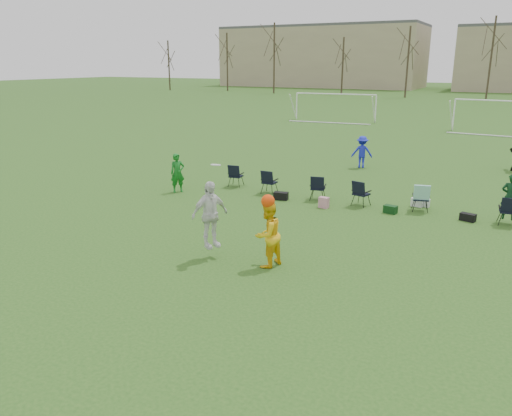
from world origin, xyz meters
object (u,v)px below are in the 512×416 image
Objects in this scene: fielder_blue at (362,152)px; goal_mid at (506,108)px; center_contest at (240,224)px; fielder_green_near at (178,173)px; goal_left at (335,99)px.

goal_mid is at bearing -127.58° from fielder_blue.
center_contest reaches higher than goal_mid.
goal_left is (-2.96, 27.69, 1.12)m from fielder_green_near.
goal_mid is at bearing -13.13° from goal_left.
fielder_green_near is 0.22× the size of goal_left.
center_contest is at bearing 74.15° from fielder_blue.
goal_left reaches higher than fielder_blue.
fielder_blue is 13.78m from center_contest.
center_contest is (0.77, -13.76, 0.26)m from fielder_blue.
center_contest is 34.24m from goal_left.
goal_left is at bearing 175.87° from goal_mid.
center_contest is at bearing -95.19° from goal_mid.
fielder_green_near is 1.00× the size of fielder_blue.
goal_left and goal_mid have the same top height.
goal_mid is (5.02, 31.03, 0.86)m from center_contest.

